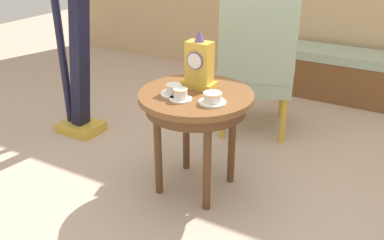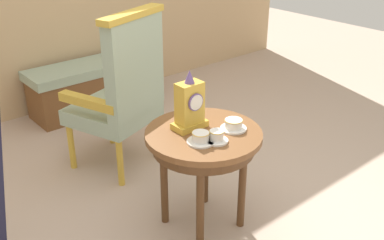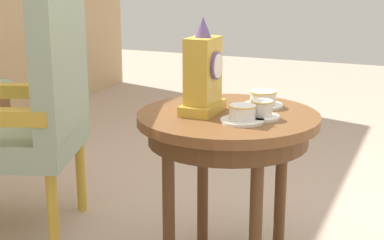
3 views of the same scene
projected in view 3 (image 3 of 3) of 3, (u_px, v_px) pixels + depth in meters
name	position (u px, v px, depth m)	size (l,w,h in m)	color
side_table	(228.00, 135.00, 2.06)	(0.65, 0.65, 0.62)	brown
teacup_left	(242.00, 115.00, 1.92)	(0.15, 0.15, 0.06)	white
teacup_right	(262.00, 110.00, 1.96)	(0.12, 0.12, 0.06)	white
teacup_center	(263.00, 99.00, 2.13)	(0.15, 0.15, 0.06)	white
mantel_clock	(203.00, 75.00, 2.01)	(0.19, 0.11, 0.34)	gold
armchair	(35.00, 98.00, 2.39)	(0.69, 0.68, 1.14)	#9EB299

